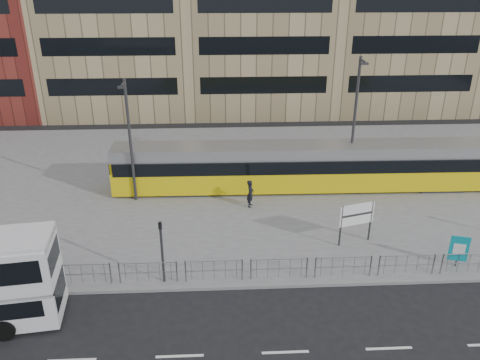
{
  "coord_description": "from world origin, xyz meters",
  "views": [
    {
      "loc": [
        -0.4,
        -17.48,
        13.17
      ],
      "look_at": [
        0.77,
        6.0,
        2.78
      ],
      "focal_mm": 35.0,
      "sensor_mm": 36.0,
      "label": 1
    }
  ],
  "objects_px": {
    "lamp_post_east": "(355,119)",
    "station_sign": "(357,216)",
    "ad_panel": "(459,249)",
    "pedestrian": "(250,193)",
    "lamp_post_west": "(130,137)",
    "traffic_light_west": "(162,244)",
    "tram": "(313,166)"
  },
  "relations": [
    {
      "from": "lamp_post_east",
      "to": "station_sign",
      "type": "bearing_deg",
      "value": -102.41
    },
    {
      "from": "ad_panel",
      "to": "pedestrian",
      "type": "relative_size",
      "value": 0.96
    },
    {
      "from": "pedestrian",
      "to": "lamp_post_east",
      "type": "xyz_separation_m",
      "value": [
        6.74,
        2.62,
        3.78
      ]
    },
    {
      "from": "pedestrian",
      "to": "lamp_post_east",
      "type": "distance_m",
      "value": 8.16
    },
    {
      "from": "pedestrian",
      "to": "lamp_post_west",
      "type": "xyz_separation_m",
      "value": [
        -7.12,
        1.22,
        3.31
      ]
    },
    {
      "from": "station_sign",
      "to": "lamp_post_west",
      "type": "xyz_separation_m",
      "value": [
        -12.29,
        5.7,
        2.6
      ]
    },
    {
      "from": "pedestrian",
      "to": "lamp_post_east",
      "type": "relative_size",
      "value": 0.2
    },
    {
      "from": "lamp_post_east",
      "to": "lamp_post_west",
      "type": "bearing_deg",
      "value": -174.26
    },
    {
      "from": "ad_panel",
      "to": "lamp_post_west",
      "type": "bearing_deg",
      "value": 170.88
    },
    {
      "from": "station_sign",
      "to": "traffic_light_west",
      "type": "distance_m",
      "value": 10.11
    },
    {
      "from": "traffic_light_west",
      "to": "tram",
      "type": "bearing_deg",
      "value": 48.02
    },
    {
      "from": "station_sign",
      "to": "lamp_post_west",
      "type": "distance_m",
      "value": 13.8
    },
    {
      "from": "ad_panel",
      "to": "lamp_post_east",
      "type": "bearing_deg",
      "value": 123.17
    },
    {
      "from": "tram",
      "to": "traffic_light_west",
      "type": "distance_m",
      "value": 13.25
    },
    {
      "from": "pedestrian",
      "to": "traffic_light_west",
      "type": "bearing_deg",
      "value": 162.81
    },
    {
      "from": "tram",
      "to": "lamp_post_west",
      "type": "relative_size",
      "value": 3.41
    },
    {
      "from": "station_sign",
      "to": "traffic_light_west",
      "type": "height_order",
      "value": "traffic_light_west"
    },
    {
      "from": "ad_panel",
      "to": "lamp_post_west",
      "type": "relative_size",
      "value": 0.22
    },
    {
      "from": "pedestrian",
      "to": "lamp_post_east",
      "type": "bearing_deg",
      "value": -54.73
    },
    {
      "from": "tram",
      "to": "lamp_post_east",
      "type": "relative_size",
      "value": 3.04
    },
    {
      "from": "tram",
      "to": "lamp_post_west",
      "type": "xyz_separation_m",
      "value": [
        -11.41,
        -1.28,
        2.64
      ]
    },
    {
      "from": "pedestrian",
      "to": "traffic_light_west",
      "type": "distance_m",
      "value": 8.74
    },
    {
      "from": "traffic_light_west",
      "to": "lamp_post_east",
      "type": "distance_m",
      "value": 15.29
    },
    {
      "from": "traffic_light_west",
      "to": "lamp_post_west",
      "type": "distance_m",
      "value": 9.28
    },
    {
      "from": "ad_panel",
      "to": "traffic_light_west",
      "type": "relative_size",
      "value": 0.53
    },
    {
      "from": "station_sign",
      "to": "ad_panel",
      "type": "relative_size",
      "value": 1.38
    },
    {
      "from": "traffic_light_west",
      "to": "lamp_post_west",
      "type": "bearing_deg",
      "value": 106.5
    },
    {
      "from": "lamp_post_west",
      "to": "traffic_light_west",
      "type": "bearing_deg",
      "value": -73.11
    },
    {
      "from": "traffic_light_west",
      "to": "lamp_post_west",
      "type": "xyz_separation_m",
      "value": [
        -2.62,
        8.63,
        2.19
      ]
    },
    {
      "from": "tram",
      "to": "traffic_light_west",
      "type": "relative_size",
      "value": 8.35
    },
    {
      "from": "tram",
      "to": "pedestrian",
      "type": "relative_size",
      "value": 15.1
    },
    {
      "from": "lamp_post_west",
      "to": "ad_panel",
      "type": "bearing_deg",
      "value": -25.98
    }
  ]
}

